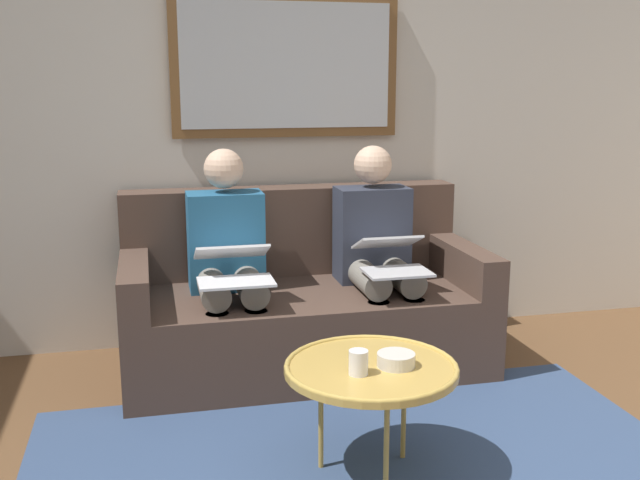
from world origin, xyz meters
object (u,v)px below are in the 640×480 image
cup (358,362)px  person_right (228,257)px  laptop_silver (391,255)px  bowl (396,360)px  coffee_table (371,369)px  couch (302,304)px  person_left (377,249)px  laptop_white (233,265)px  framed_mirror (286,66)px

cup → person_right: person_right is taller
laptop_silver → bowl: bearing=72.6°
bowl → coffee_table: bearing=-15.6°
laptop_silver → couch: bearing=-37.3°
couch → person_left: person_left is taller
cup → laptop_silver: laptop_silver is taller
person_left → laptop_silver: bearing=90.0°
person_left → laptop_white: 0.81m
coffee_table → laptop_silver: size_ratio=1.67×
laptop_white → laptop_silver: bearing=-179.8°
bowl → laptop_white: laptop_white is taller
person_left → laptop_white: (0.78, 0.23, 0.02)m
person_right → person_left: bearing=180.0°
person_left → coffee_table: bearing=71.5°
cup → person_left: person_left is taller
couch → laptop_silver: (-0.39, 0.30, 0.32)m
laptop_silver → person_right: 0.81m
cup → laptop_silver: size_ratio=0.23×
couch → framed_mirror: bearing=-90.0°
bowl → laptop_white: 1.07m
laptop_silver → person_right: (0.78, -0.23, -0.02)m
coffee_table → cup: cup is taller
person_left → framed_mirror: bearing=-49.5°
bowl → laptop_white: size_ratio=0.38×
coffee_table → laptop_white: laptop_white is taller
couch → laptop_white: couch is taller
bowl → person_left: size_ratio=0.12×
framed_mirror → laptop_white: framed_mirror is taller
couch → coffee_table: bearing=90.3°
coffee_table → cup: 0.11m
laptop_white → coffee_table: bearing=113.4°
laptop_silver → person_right: bearing=-16.4°
couch → laptop_silver: 0.58m
framed_mirror → cup: framed_mirror is taller
bowl → person_left: 1.22m
cup → bowl: size_ratio=0.64×
couch → cup: (0.06, 1.28, 0.18)m
coffee_table → bowl: (-0.09, 0.02, 0.04)m
couch → laptop_silver: couch is taller
couch → laptop_silver: size_ratio=4.75×
cup → laptop_silver: bearing=-114.6°
person_left → person_right: same height
person_right → framed_mirror: bearing=-130.5°
coffee_table → person_right: 1.23m
framed_mirror → person_left: (-0.39, 0.46, -0.94)m
couch → bowl: 1.25m
couch → person_right: (0.39, 0.07, 0.30)m
cup → laptop_silver: (-0.45, -0.99, 0.14)m
bowl → person_right: person_right is taller
framed_mirror → person_right: bearing=49.5°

